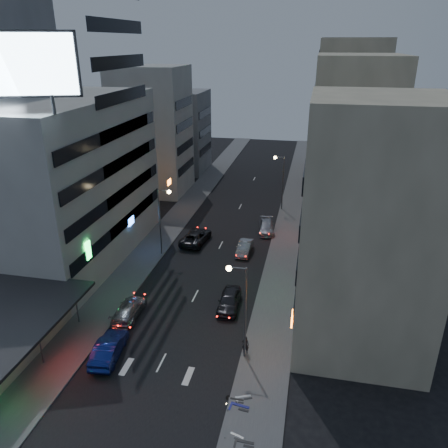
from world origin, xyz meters
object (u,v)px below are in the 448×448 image
(person, at_px, (245,345))
(scooter_black_b, at_px, (244,394))
(parked_car_right_mid, at_px, (244,248))
(scooter_blue, at_px, (250,400))
(parked_car_left, at_px, (196,237))
(scooter_silver_a, at_px, (245,432))
(parked_car_right_far, at_px, (267,227))
(scooter_black_a, at_px, (255,436))
(parked_car_right_near, at_px, (229,300))
(road_car_silver, at_px, (129,309))
(scooter_silver_b, at_px, (251,389))
(road_car_blue, at_px, (109,348))

(person, height_order, scooter_black_b, person)
(parked_car_right_mid, distance_m, scooter_blue, 23.91)
(parked_car_left, xyz_separation_m, scooter_silver_a, (10.80, -27.76, -0.20))
(parked_car_left, relative_size, scooter_blue, 2.91)
(parked_car_right_far, height_order, person, person)
(scooter_black_a, bearing_deg, scooter_black_b, 21.79)
(parked_car_right_mid, distance_m, scooter_silver_a, 26.43)
(person, bearing_deg, scooter_blue, 104.24)
(parked_car_right_near, xyz_separation_m, person, (2.56, -6.25, 0.11))
(road_car_silver, distance_m, scooter_silver_b, 14.45)
(scooter_blue, height_order, scooter_black_b, scooter_blue)
(parked_car_right_near, bearing_deg, parked_car_right_mid, 90.65)
(parked_car_left, bearing_deg, road_car_silver, 89.60)
(parked_car_right_far, distance_m, scooter_blue, 30.45)
(parked_car_right_mid, xyz_separation_m, scooter_silver_b, (4.17, -22.35, -0.07))
(parked_car_right_far, distance_m, scooter_black_a, 33.29)
(person, bearing_deg, parked_car_left, -62.71)
(parked_car_right_mid, height_order, scooter_blue, parked_car_right_mid)
(road_car_blue, xyz_separation_m, scooter_black_a, (12.55, -5.75, -0.14))
(parked_car_right_mid, bearing_deg, scooter_silver_b, -78.43)
(parked_car_right_far, xyz_separation_m, scooter_black_b, (1.97, -29.74, -0.08))
(road_car_silver, bearing_deg, scooter_black_b, 144.83)
(parked_car_left, relative_size, road_car_blue, 1.16)
(parked_car_right_mid, bearing_deg, person, -79.35)
(road_car_blue, bearing_deg, parked_car_right_far, -115.33)
(parked_car_right_mid, bearing_deg, scooter_blue, -78.62)
(parked_car_left, relative_size, scooter_black_a, 3.15)
(road_car_blue, relative_size, road_car_silver, 1.00)
(parked_car_right_mid, bearing_deg, parked_car_right_far, 75.99)
(person, height_order, scooter_black_a, person)
(parked_car_right_mid, relative_size, scooter_black_b, 2.59)
(parked_car_right_mid, xyz_separation_m, person, (3.06, -17.99, 0.22))
(person, height_order, scooter_silver_a, person)
(person, distance_m, scooter_black_a, 8.55)
(scooter_black_b, bearing_deg, scooter_blue, -140.29)
(scooter_silver_b, bearing_deg, parked_car_right_far, -18.66)
(person, distance_m, scooter_silver_a, 8.19)
(person, xyz_separation_m, scooter_black_a, (1.98, -8.31, -0.24))
(parked_car_right_near, height_order, scooter_black_a, parked_car_right_near)
(parked_car_right_far, relative_size, road_car_blue, 0.97)
(road_car_silver, height_order, scooter_silver_b, road_car_silver)
(parked_car_right_near, height_order, person, person)
(road_car_blue, height_order, scooter_silver_b, road_car_blue)
(scooter_silver_a, height_order, scooter_blue, scooter_blue)
(road_car_silver, relative_size, scooter_blue, 2.50)
(scooter_silver_a, bearing_deg, scooter_blue, 18.58)
(person, relative_size, scooter_blue, 0.80)
(road_car_silver, relative_size, scooter_black_b, 3.04)
(parked_car_right_far, xyz_separation_m, road_car_silver, (-10.07, -21.78, 0.02))
(scooter_silver_a, bearing_deg, road_car_blue, 82.72)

